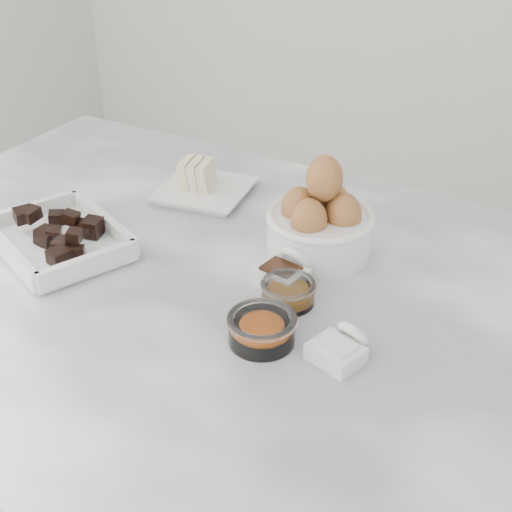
{
  "coord_description": "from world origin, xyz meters",
  "views": [
    {
      "loc": [
        0.41,
        -0.65,
        1.46
      ],
      "look_at": [
        0.02,
        0.03,
        0.98
      ],
      "focal_mm": 50.0,
      "sensor_mm": 36.0,
      "label": 1
    }
  ],
  "objects_px": {
    "sugar_ramekin": "(303,233)",
    "salt_spoon": "(340,348)",
    "chocolate_dish": "(58,235)",
    "egg_bowl": "(320,222)",
    "honey_bowl": "(288,292)",
    "zest_bowl": "(262,328)",
    "butter_plate": "(204,184)",
    "vanilla_spoon": "(284,271)"
  },
  "relations": [
    {
      "from": "chocolate_dish",
      "to": "zest_bowl",
      "type": "bearing_deg",
      "value": -6.81
    },
    {
      "from": "chocolate_dish",
      "to": "butter_plate",
      "type": "distance_m",
      "value": 0.26
    },
    {
      "from": "zest_bowl",
      "to": "salt_spoon",
      "type": "bearing_deg",
      "value": 11.0
    },
    {
      "from": "honey_bowl",
      "to": "zest_bowl",
      "type": "bearing_deg",
      "value": -83.34
    },
    {
      "from": "egg_bowl",
      "to": "zest_bowl",
      "type": "xyz_separation_m",
      "value": [
        0.03,
        -0.22,
        -0.03
      ]
    },
    {
      "from": "zest_bowl",
      "to": "egg_bowl",
      "type": "bearing_deg",
      "value": 97.71
    },
    {
      "from": "honey_bowl",
      "to": "vanilla_spoon",
      "type": "distance_m",
      "value": 0.05
    },
    {
      "from": "butter_plate",
      "to": "egg_bowl",
      "type": "xyz_separation_m",
      "value": [
        0.24,
        -0.07,
        0.03
      ]
    },
    {
      "from": "sugar_ramekin",
      "to": "butter_plate",
      "type": "bearing_deg",
      "value": 160.21
    },
    {
      "from": "chocolate_dish",
      "to": "vanilla_spoon",
      "type": "xyz_separation_m",
      "value": [
        0.32,
        0.08,
        -0.01
      ]
    },
    {
      "from": "chocolate_dish",
      "to": "zest_bowl",
      "type": "relative_size",
      "value": 2.98
    },
    {
      "from": "sugar_ramekin",
      "to": "zest_bowl",
      "type": "bearing_deg",
      "value": -76.09
    },
    {
      "from": "sugar_ramekin",
      "to": "salt_spoon",
      "type": "bearing_deg",
      "value": -53.25
    },
    {
      "from": "chocolate_dish",
      "to": "butter_plate",
      "type": "height_order",
      "value": "butter_plate"
    },
    {
      "from": "sugar_ramekin",
      "to": "zest_bowl",
      "type": "xyz_separation_m",
      "value": [
        0.05,
        -0.21,
        -0.01
      ]
    },
    {
      "from": "salt_spoon",
      "to": "honey_bowl",
      "type": "bearing_deg",
      "value": 146.23
    },
    {
      "from": "zest_bowl",
      "to": "vanilla_spoon",
      "type": "bearing_deg",
      "value": 106.1
    },
    {
      "from": "salt_spoon",
      "to": "zest_bowl",
      "type": "bearing_deg",
      "value": -169.0
    },
    {
      "from": "sugar_ramekin",
      "to": "salt_spoon",
      "type": "distance_m",
      "value": 0.24
    },
    {
      "from": "zest_bowl",
      "to": "vanilla_spoon",
      "type": "distance_m",
      "value": 0.13
    },
    {
      "from": "chocolate_dish",
      "to": "sugar_ramekin",
      "type": "relative_size",
      "value": 2.89
    },
    {
      "from": "chocolate_dish",
      "to": "vanilla_spoon",
      "type": "height_order",
      "value": "chocolate_dish"
    },
    {
      "from": "honey_bowl",
      "to": "salt_spoon",
      "type": "relative_size",
      "value": 0.89
    },
    {
      "from": "honey_bowl",
      "to": "salt_spoon",
      "type": "height_order",
      "value": "salt_spoon"
    },
    {
      "from": "honey_bowl",
      "to": "butter_plate",
      "type": "bearing_deg",
      "value": 142.0
    },
    {
      "from": "sugar_ramekin",
      "to": "vanilla_spoon",
      "type": "relative_size",
      "value": 1.02
    },
    {
      "from": "butter_plate",
      "to": "vanilla_spoon",
      "type": "distance_m",
      "value": 0.28
    },
    {
      "from": "butter_plate",
      "to": "sugar_ramekin",
      "type": "distance_m",
      "value": 0.23
    },
    {
      "from": "zest_bowl",
      "to": "vanilla_spoon",
      "type": "height_order",
      "value": "vanilla_spoon"
    },
    {
      "from": "butter_plate",
      "to": "zest_bowl",
      "type": "distance_m",
      "value": 0.4
    },
    {
      "from": "chocolate_dish",
      "to": "egg_bowl",
      "type": "distance_m",
      "value": 0.37
    },
    {
      "from": "butter_plate",
      "to": "zest_bowl",
      "type": "height_order",
      "value": "butter_plate"
    },
    {
      "from": "zest_bowl",
      "to": "salt_spoon",
      "type": "height_order",
      "value": "salt_spoon"
    },
    {
      "from": "salt_spoon",
      "to": "vanilla_spoon",
      "type": "bearing_deg",
      "value": 139.79
    },
    {
      "from": "chocolate_dish",
      "to": "salt_spoon",
      "type": "xyz_separation_m",
      "value": [
        0.45,
        -0.02,
        -0.01
      ]
    },
    {
      "from": "egg_bowl",
      "to": "honey_bowl",
      "type": "height_order",
      "value": "egg_bowl"
    },
    {
      "from": "egg_bowl",
      "to": "zest_bowl",
      "type": "distance_m",
      "value": 0.22
    },
    {
      "from": "salt_spoon",
      "to": "egg_bowl",
      "type": "bearing_deg",
      "value": 121.12
    },
    {
      "from": "vanilla_spoon",
      "to": "zest_bowl",
      "type": "bearing_deg",
      "value": -73.9
    },
    {
      "from": "egg_bowl",
      "to": "butter_plate",
      "type": "bearing_deg",
      "value": 163.77
    },
    {
      "from": "chocolate_dish",
      "to": "honey_bowl",
      "type": "bearing_deg",
      "value": 7.24
    },
    {
      "from": "chocolate_dish",
      "to": "egg_bowl",
      "type": "bearing_deg",
      "value": 28.6
    }
  ]
}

